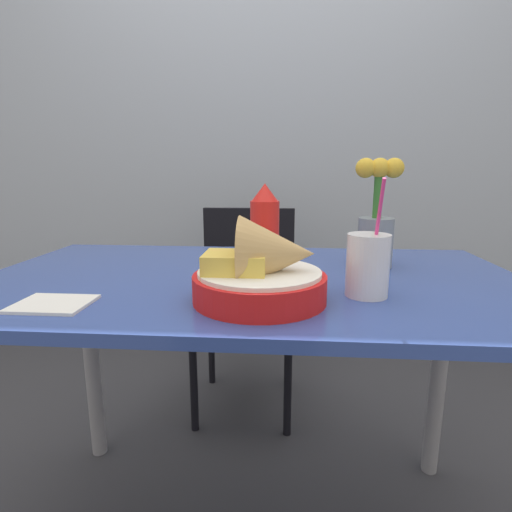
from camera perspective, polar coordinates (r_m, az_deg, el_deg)
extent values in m
cube|color=#9EA8B7|center=(2.22, 2.40, 19.93)|extent=(7.00, 0.06, 2.60)
cube|color=#334C9E|center=(0.95, -0.75, -3.53)|extent=(1.28, 0.73, 0.02)
cylinder|color=gray|center=(1.52, -22.44, -13.42)|extent=(0.05, 0.05, 0.73)
cylinder|color=gray|center=(1.46, 24.65, -14.80)|extent=(0.05, 0.05, 0.73)
cylinder|color=black|center=(1.62, -8.89, -17.29)|extent=(0.03, 0.03, 0.41)
cylinder|color=black|center=(1.58, 4.56, -17.94)|extent=(0.03, 0.03, 0.41)
cylinder|color=black|center=(1.93, -6.41, -12.13)|extent=(0.03, 0.03, 0.41)
cylinder|color=black|center=(1.90, 4.56, -12.51)|extent=(0.03, 0.03, 0.41)
cube|color=black|center=(1.66, -1.59, -8.15)|extent=(0.40, 0.40, 0.02)
cube|color=black|center=(1.78, -1.01, 0.35)|extent=(0.40, 0.03, 0.41)
cylinder|color=red|center=(0.77, 0.51, -4.53)|extent=(0.26, 0.26, 0.05)
cylinder|color=white|center=(0.76, 0.52, -2.38)|extent=(0.24, 0.24, 0.01)
cone|color=tan|center=(0.75, 2.97, 0.41)|extent=(0.14, 0.14, 0.14)
cube|color=#E5C14C|center=(0.75, -2.98, -1.21)|extent=(0.12, 0.09, 0.04)
cylinder|color=red|center=(0.94, 1.24, 2.52)|extent=(0.07, 0.07, 0.18)
cone|color=red|center=(0.93, 1.27, 9.10)|extent=(0.06, 0.06, 0.04)
cylinder|color=silver|center=(0.82, 15.66, -1.29)|extent=(0.08, 0.08, 0.12)
cylinder|color=black|center=(0.82, 15.62, -1.97)|extent=(0.08, 0.08, 0.10)
cylinder|color=#EA3884|center=(0.81, 16.76, 2.55)|extent=(0.01, 0.08, 0.23)
cylinder|color=gray|center=(1.07, 16.64, 1.85)|extent=(0.09, 0.09, 0.13)
cylinder|color=#33722D|center=(1.06, 17.03, 8.30)|extent=(0.02, 0.02, 0.11)
sphere|color=gold|center=(1.06, 17.26, 11.93)|extent=(0.05, 0.05, 0.05)
sphere|color=gold|center=(1.05, 15.38, 12.04)|extent=(0.05, 0.05, 0.05)
sphere|color=gold|center=(1.06, 19.11, 11.81)|extent=(0.05, 0.05, 0.05)
cube|color=white|center=(0.83, -27.01, -6.12)|extent=(0.13, 0.11, 0.01)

